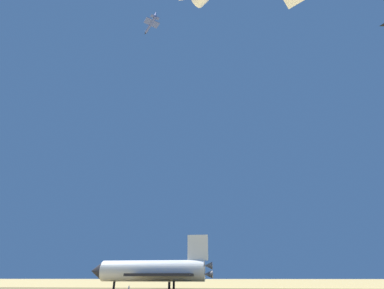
{
  "coord_description": "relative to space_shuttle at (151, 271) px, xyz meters",
  "views": [
    {
      "loc": [
        -23.06,
        95.36,
        3.6
      ],
      "look_at": [
        -14.98,
        13.33,
        42.33
      ],
      "focal_mm": 26.48,
      "sensor_mm": 36.0,
      "label": 1
    }
  ],
  "objects": [
    {
      "name": "space_shuttle",
      "position": [
        0.0,
        0.0,
        0.0
      ],
      "size": [
        38.54,
        24.48,
        15.8
      ],
      "rotation": [
        0.0,
        0.0,
        -0.03
      ],
      "color": "white",
      "rests_on": "ground"
    },
    {
      "name": "chase_jet_right_wing",
      "position": [
        12.55,
        -18.51,
        127.07
      ],
      "size": [
        11.65,
        13.81,
        4.0
      ],
      "rotation": [
        0.0,
        0.0,
        -0.91
      ],
      "color": "#38478C"
    },
    {
      "name": "ground_crew_near_nose",
      "position": [
        1.8,
        15.78,
        -4.41
      ],
      "size": [
        0.36,
        0.62,
        1.73
      ],
      "rotation": [
        0.0,
        0.0,
        0.34
      ],
      "color": "#194799",
      "rests_on": "ground"
    }
  ]
}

